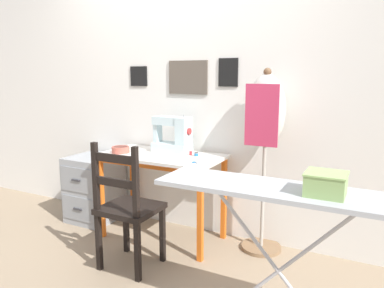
# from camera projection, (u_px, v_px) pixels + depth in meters

# --- Properties ---
(ground_plane) EXTENTS (14.00, 14.00, 0.00)m
(ground_plane) POSITION_uv_depth(u_px,v_px,m) (145.00, 249.00, 3.04)
(ground_plane) COLOR gray
(wall_back) EXTENTS (10.00, 0.07, 2.55)m
(wall_back) POSITION_uv_depth(u_px,v_px,m) (181.00, 89.00, 3.33)
(wall_back) COLOR silver
(wall_back) RESTS_ON ground_plane
(sewing_table) EXTENTS (1.03, 0.54, 0.74)m
(sewing_table) POSITION_uv_depth(u_px,v_px,m) (161.00, 166.00, 3.14)
(sewing_table) COLOR silver
(sewing_table) RESTS_ON ground_plane
(sewing_machine) EXTENTS (0.34, 0.18, 0.33)m
(sewing_machine) POSITION_uv_depth(u_px,v_px,m) (174.00, 136.00, 3.19)
(sewing_machine) COLOR silver
(sewing_machine) RESTS_ON sewing_table
(fabric_bowl) EXTENTS (0.15, 0.15, 0.05)m
(fabric_bowl) POSITION_uv_depth(u_px,v_px,m) (121.00, 149.00, 3.20)
(fabric_bowl) COLOR #B25647
(fabric_bowl) RESTS_ON sewing_table
(scissors) EXTENTS (0.14, 0.09, 0.01)m
(scissors) POSITION_uv_depth(u_px,v_px,m) (197.00, 163.00, 2.82)
(scissors) COLOR silver
(scissors) RESTS_ON sewing_table
(thread_spool_near_machine) EXTENTS (0.03, 0.03, 0.04)m
(thread_spool_near_machine) POSITION_uv_depth(u_px,v_px,m) (191.00, 153.00, 3.10)
(thread_spool_near_machine) COLOR red
(thread_spool_near_machine) RESTS_ON sewing_table
(thread_spool_mid_table) EXTENTS (0.04, 0.04, 0.03)m
(thread_spool_mid_table) POSITION_uv_depth(u_px,v_px,m) (196.00, 154.00, 3.06)
(thread_spool_mid_table) COLOR #2875C1
(thread_spool_mid_table) RESTS_ON sewing_table
(wooden_chair) EXTENTS (0.40, 0.38, 0.94)m
(wooden_chair) POSITION_uv_depth(u_px,v_px,m) (128.00, 209.00, 2.68)
(wooden_chair) COLOR black
(wooden_chair) RESTS_ON ground_plane
(filing_cabinet) EXTENTS (0.43, 0.47, 0.63)m
(filing_cabinet) POSITION_uv_depth(u_px,v_px,m) (94.00, 188.00, 3.62)
(filing_cabinet) COLOR #93999E
(filing_cabinet) RESTS_ON ground_plane
(dress_form) EXTENTS (0.32, 0.32, 1.45)m
(dress_form) POSITION_uv_depth(u_px,v_px,m) (265.00, 123.00, 2.85)
(dress_form) COLOR #846647
(dress_form) RESTS_ON ground_plane
(ironing_board) EXTENTS (1.26, 0.34, 0.86)m
(ironing_board) POSITION_uv_depth(u_px,v_px,m) (282.00, 197.00, 1.83)
(ironing_board) COLOR #ADB2B7
(ironing_board) RESTS_ON ground_plane
(storage_box) EXTENTS (0.18, 0.17, 0.11)m
(storage_box) POSITION_uv_depth(u_px,v_px,m) (326.00, 184.00, 1.71)
(storage_box) COLOR #8EB266
(storage_box) RESTS_ON ironing_board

